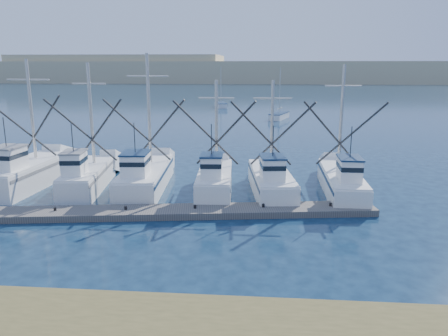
{
  "coord_description": "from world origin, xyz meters",
  "views": [
    {
      "loc": [
        0.48,
        -16.98,
        8.54
      ],
      "look_at": [
        -1.61,
        8.0,
        2.58
      ],
      "focal_mm": 35.0,
      "sensor_mm": 36.0,
      "label": 1
    }
  ],
  "objects": [
    {
      "name": "ground",
      "position": [
        0.0,
        0.0,
        0.0
      ],
      "size": [
        500.0,
        500.0,
        0.0
      ],
      "primitive_type": "plane",
      "color": "#0B1D33",
      "rests_on": "ground"
    },
    {
      "name": "floating_dock",
      "position": [
        -7.18,
        6.4,
        0.19
      ],
      "size": [
        29.15,
        5.93,
        0.39
      ],
      "primitive_type": "cube",
      "rotation": [
        0.0,
        0.0,
        0.14
      ],
      "color": "#645E59",
      "rests_on": "ground"
    },
    {
      "name": "dune_ridge",
      "position": [
        0.0,
        210.0,
        5.0
      ],
      "size": [
        360.0,
        60.0,
        10.0
      ],
      "primitive_type": "cube",
      "color": "tan",
      "rests_on": "ground"
    },
    {
      "name": "trawler_fleet",
      "position": [
        -8.04,
        11.53,
        0.98
      ],
      "size": [
        29.43,
        9.29,
        9.32
      ],
      "color": "white",
      "rests_on": "ground"
    },
    {
      "name": "sailboat_near",
      "position": [
        3.47,
        53.65,
        0.49
      ],
      "size": [
        3.52,
        6.11,
        8.1
      ],
      "rotation": [
        0.0,
        0.0,
        -0.31
      ],
      "color": "white",
      "rests_on": "ground"
    },
    {
      "name": "sailboat_far",
      "position": [
        -7.64,
        72.2,
        0.5
      ],
      "size": [
        3.07,
        5.55,
        8.1
      ],
      "rotation": [
        0.0,
        0.0,
        0.26
      ],
      "color": "white",
      "rests_on": "ground"
    }
  ]
}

